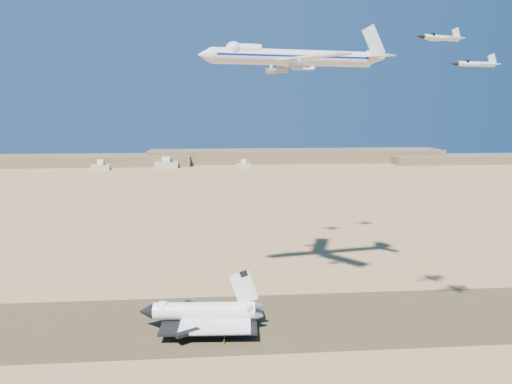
{
  "coord_description": "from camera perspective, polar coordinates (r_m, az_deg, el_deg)",
  "views": [
    {
      "loc": [
        1.0,
        -169.45,
        75.84
      ],
      "look_at": [
        16.27,
        8.0,
        46.14
      ],
      "focal_mm": 35.0,
      "sensor_mm": 36.0,
      "label": 1
    }
  ],
  "objects": [
    {
      "name": "runway",
      "position": [
        185.64,
        -4.96,
        -14.67
      ],
      "size": [
        600.0,
        50.0,
        0.06
      ],
      "primitive_type": "cube",
      "color": "brown",
      "rests_on": "ground"
    },
    {
      "name": "crew_a",
      "position": [
        173.41,
        -3.62,
        -16.15
      ],
      "size": [
        0.63,
        0.75,
        1.74
      ],
      "primitive_type": "imported",
      "rotation": [
        0.0,
        0.0,
        1.98
      ],
      "color": "#BA650A",
      "rests_on": "runway"
    },
    {
      "name": "crew_b",
      "position": [
        175.83,
        -2.46,
        -15.77
      ],
      "size": [
        0.81,
        0.94,
        1.67
      ],
      "primitive_type": "imported",
      "rotation": [
        0.0,
        0.0,
        2.09
      ],
      "color": "#BA650A",
      "rests_on": "runway"
    },
    {
      "name": "crew_c",
      "position": [
        170.18,
        -3.67,
        -16.69
      ],
      "size": [
        0.97,
        1.07,
        1.65
      ],
      "primitive_type": "imported",
      "rotation": [
        0.0,
        0.0,
        2.21
      ],
      "color": "#BA650A",
      "rests_on": "runway"
    },
    {
      "name": "hangars",
      "position": [
        655.0,
        -10.6,
        3.08
      ],
      "size": [
        200.5,
        29.5,
        30.0
      ],
      "color": "beige",
      "rests_on": "ground"
    },
    {
      "name": "ground",
      "position": [
        185.65,
        -4.96,
        -14.68
      ],
      "size": [
        1200.0,
        1200.0,
        0.0
      ],
      "primitive_type": "plane",
      "color": "#AC834C",
      "rests_on": "ground"
    },
    {
      "name": "chase_jet_d",
      "position": [
        264.25,
        10.35,
        14.44
      ],
      "size": [
        13.88,
        7.43,
        3.45
      ],
      "rotation": [
        0.0,
        0.0,
        0.05
      ],
      "color": "silver"
    },
    {
      "name": "shuttle",
      "position": [
        179.52,
        -6.04,
        -13.59
      ],
      "size": [
        43.06,
        27.83,
        21.19
      ],
      "rotation": [
        0.0,
        0.0,
        -0.06
      ],
      "color": "white",
      "rests_on": "runway"
    },
    {
      "name": "chase_jet_b",
      "position": [
        155.75,
        23.75,
        13.25
      ],
      "size": [
        15.15,
        8.55,
        3.81
      ],
      "rotation": [
        0.0,
        0.0,
        0.19
      ],
      "color": "silver"
    },
    {
      "name": "carrier_747",
      "position": [
        194.8,
        3.65,
        15.12
      ],
      "size": [
        75.12,
        57.09,
        18.64
      ],
      "rotation": [
        0.0,
        0.0,
        0.18
      ],
      "color": "silver"
    },
    {
      "name": "chase_jet_c",
      "position": [
        249.33,
        5.33,
        13.85
      ],
      "size": [
        13.86,
        7.56,
        3.45
      ],
      "rotation": [
        0.0,
        0.0,
        0.1
      ],
      "color": "silver"
    },
    {
      "name": "chase_jet_a",
      "position": [
        160.74,
        20.31,
        16.22
      ],
      "size": [
        15.83,
        9.26,
        4.04
      ],
      "rotation": [
        0.0,
        0.0,
        0.31
      ],
      "color": "silver"
    },
    {
      "name": "ridgeline",
      "position": [
        703.04,
        0.35,
        3.9
      ],
      "size": [
        960.0,
        90.0,
        18.0
      ],
      "color": "olive",
      "rests_on": "ground"
    }
  ]
}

